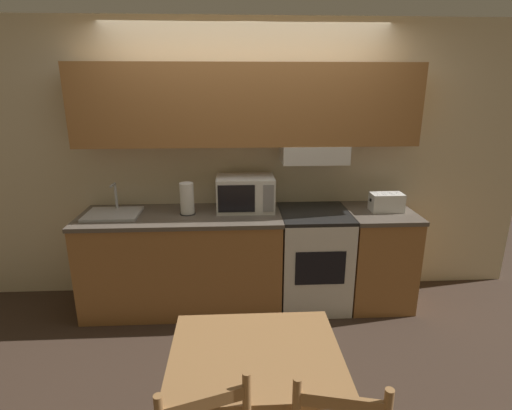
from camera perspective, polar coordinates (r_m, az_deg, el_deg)
The scene contains 10 objects.
ground_plane at distance 4.19m, azimuth -1.13°, elevation -11.46°, with size 16.00×16.00×0.00m, color #3D2D23.
wall_back at distance 3.65m, azimuth -1.02°, elevation 9.75°, with size 5.35×0.38×2.55m.
lower_counter_main at distance 3.73m, azimuth -10.38°, elevation -7.82°, with size 1.77×0.67×0.89m.
lower_counter_right_stub at distance 3.92m, azimuth 16.86°, elevation -7.01°, with size 0.58×0.67×0.89m.
stove_range at distance 3.77m, azimuth 8.12°, elevation -7.46°, with size 0.61×0.65×0.89m.
microwave at distance 3.59m, azimuth -1.54°, elevation 1.70°, with size 0.51×0.36×0.31m.
toaster at distance 3.76m, azimuth 18.14°, elevation 0.39°, with size 0.30×0.16×0.16m.
sink_basin at distance 3.69m, azimuth -19.76°, elevation -1.12°, with size 0.46×0.37×0.26m.
paper_towel_roll at distance 3.53m, azimuth -9.83°, elevation 0.90°, with size 0.14×0.14×0.28m.
dining_table at distance 2.16m, azimuth -0.07°, elevation -22.94°, with size 0.84×0.68×0.74m.
Camera 1 is at (-0.12, -3.68, 1.99)m, focal length 28.00 mm.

